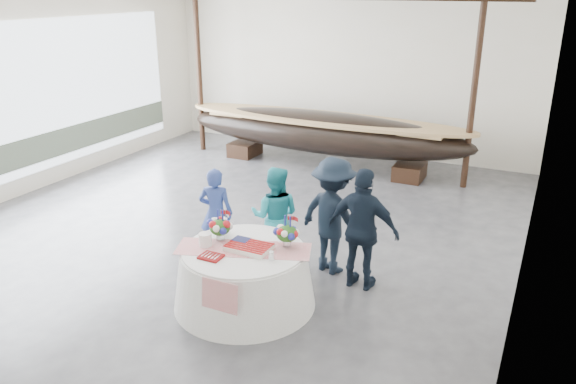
% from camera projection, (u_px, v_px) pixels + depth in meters
% --- Properties ---
extents(floor, '(10.00, 12.00, 0.01)m').
position_uv_depth(floor, '(228.00, 230.00, 10.40)').
color(floor, '#3D3D42').
rests_on(floor, ground).
extents(wall_back, '(10.00, 0.02, 4.50)m').
position_uv_depth(wall_back, '(346.00, 67.00, 14.67)').
color(wall_back, silver).
rests_on(wall_back, ground).
extents(wall_left, '(0.02, 12.00, 4.50)m').
position_uv_depth(wall_left, '(19.00, 88.00, 11.67)').
color(wall_left, silver).
rests_on(wall_left, ground).
extents(wall_right, '(0.02, 12.00, 4.50)m').
position_uv_depth(wall_right, '(539.00, 145.00, 7.56)').
color(wall_right, silver).
rests_on(wall_right, ground).
extents(pavilion_structure, '(9.80, 11.76, 4.50)m').
position_uv_depth(pavilion_structure, '(243.00, 1.00, 9.65)').
color(pavilion_structure, black).
rests_on(pavilion_structure, ground).
extents(open_bay, '(0.03, 7.00, 3.20)m').
position_uv_depth(open_bay, '(61.00, 100.00, 12.64)').
color(open_bay, silver).
rests_on(open_bay, ground).
extents(longboat_display, '(7.39, 1.48, 1.38)m').
position_uv_depth(longboat_display, '(322.00, 132.00, 13.74)').
color(longboat_display, black).
rests_on(longboat_display, ground).
extents(banquet_table, '(2.00, 2.00, 0.86)m').
position_uv_depth(banquet_table, '(244.00, 276.00, 7.87)').
color(banquet_table, silver).
rests_on(banquet_table, ground).
extents(tabletop_items, '(1.93, 1.14, 0.40)m').
position_uv_depth(tabletop_items, '(247.00, 235.00, 7.80)').
color(tabletop_items, '#B51220').
rests_on(tabletop_items, banquet_table).
extents(guest_woman_blue, '(0.65, 0.52, 1.54)m').
position_uv_depth(guest_woman_blue, '(216.00, 213.00, 9.16)').
color(guest_woman_blue, navy).
rests_on(guest_woman_blue, ground).
extents(guest_woman_teal, '(0.94, 0.82, 1.64)m').
position_uv_depth(guest_woman_teal, '(275.00, 216.00, 8.91)').
color(guest_woman_teal, teal).
rests_on(guest_woman_teal, ground).
extents(guest_man_left, '(1.35, 1.02, 1.86)m').
position_uv_depth(guest_man_left, '(333.00, 216.00, 8.64)').
color(guest_man_left, black).
rests_on(guest_man_left, ground).
extents(guest_man_right, '(1.11, 0.52, 1.86)m').
position_uv_depth(guest_man_right, '(363.00, 230.00, 8.15)').
color(guest_man_right, black).
rests_on(guest_man_right, ground).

